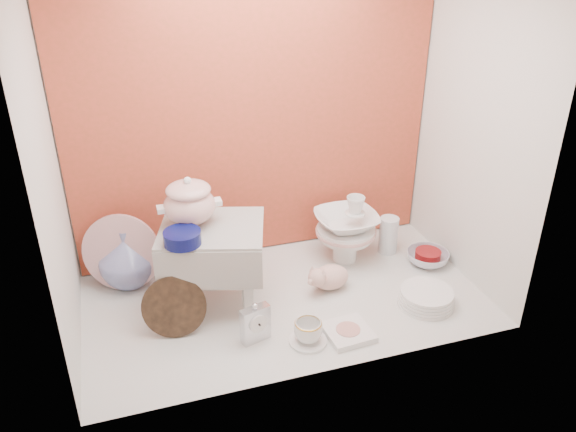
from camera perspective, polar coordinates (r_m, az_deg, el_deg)
name	(u,v)px	position (r m, az deg, el deg)	size (l,w,h in m)	color
ground	(285,299)	(2.71, -0.28, -8.13)	(1.80, 1.80, 0.00)	silver
niche_shell	(272,90)	(2.46, -1.61, 12.18)	(1.86, 1.03, 1.53)	#C64431
step_stool	(214,265)	(2.62, -7.23, -4.74)	(0.44, 0.38, 0.38)	silver
soup_tureen	(189,201)	(2.51, -9.64, 1.48)	(0.26, 0.26, 0.22)	white
cobalt_bowl	(182,238)	(2.40, -10.30, -2.10)	(0.15, 0.15, 0.06)	#090D48
floral_platter	(122,253)	(2.81, -15.97, -3.46)	(0.37, 0.09, 0.37)	white
blue_white_vase	(127,258)	(2.85, -15.46, -3.97)	(0.27, 0.27, 0.28)	silver
lacquer_tray	(174,307)	(2.49, -11.08, -8.72)	(0.27, 0.09, 0.26)	black
mantel_clock	(255,322)	(2.43, -3.22, -10.34)	(0.12, 0.04, 0.18)	silver
plush_pig	(331,277)	(2.75, 4.19, -5.94)	(0.22, 0.15, 0.13)	#D7A597
teacup_saucer	(308,341)	(2.47, 1.96, -12.10)	(0.16, 0.16, 0.01)	white
gold_rim_teacup	(308,331)	(2.44, 1.98, -11.16)	(0.12, 0.12, 0.09)	white
lattice_dish	(348,332)	(2.52, 5.89, -11.23)	(0.19, 0.19, 0.03)	white
dinner_plate_stack	(426,298)	(2.73, 13.37, -7.77)	(0.25, 0.25, 0.07)	white
crystal_bowl	(428,258)	(3.03, 13.49, -3.99)	(0.21, 0.21, 0.07)	silver
clear_glass_vase	(388,235)	(3.07, 9.79, -1.84)	(0.10, 0.10, 0.20)	silver
porcelain_tower	(346,229)	(2.93, 5.70, -1.24)	(0.31, 0.31, 0.35)	white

